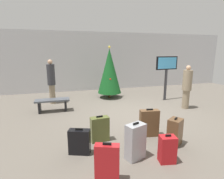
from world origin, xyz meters
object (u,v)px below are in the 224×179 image
suitcase_0 (135,142)px  suitcase_6 (107,163)px  holiday_tree (109,71)px  suitcase_1 (167,149)px  traveller_0 (187,86)px  suitcase_4 (175,132)px  flight_info_kiosk (167,69)px  suitcase_2 (100,129)px  suitcase_3 (80,142)px  traveller_1 (51,80)px  suitcase_5 (149,123)px  waiting_bench (53,103)px

suitcase_0 → suitcase_6: suitcase_0 is taller
holiday_tree → suitcase_1: holiday_tree is taller
holiday_tree → suitcase_0: holiday_tree is taller
traveller_0 → suitcase_4: traveller_0 is taller
flight_info_kiosk → suitcase_0: (-3.24, -3.99, -1.08)m
suitcase_1 → suitcase_6: suitcase_6 is taller
suitcase_2 → suitcase_3: (-0.56, -0.44, -0.04)m
flight_info_kiosk → traveller_1: 5.17m
traveller_1 → suitcase_0: (1.84, -4.86, -0.63)m
suitcase_3 → suitcase_4: bearing=-6.1°
suitcase_3 → suitcase_6: size_ratio=0.82×
holiday_tree → suitcase_3: (-1.96, -4.62, -1.04)m
suitcase_1 → suitcase_2: suitcase_2 is taller
suitcase_1 → suitcase_5: size_ratio=0.79×
holiday_tree → suitcase_2: bearing=-108.6°
traveller_0 → traveller_1: 5.63m
suitcase_0 → suitcase_6: size_ratio=1.10×
suitcase_3 → suitcase_6: (0.37, -1.02, 0.07)m
traveller_0 → traveller_1: (-5.17, 2.23, 0.11)m
traveller_1 → suitcase_2: (1.28, -3.89, -0.70)m
waiting_bench → suitcase_1: bearing=-59.2°
traveller_0 → suitcase_5: bearing=-145.3°
suitcase_6 → suitcase_3: bearing=110.0°
waiting_bench → traveller_0: (5.12, -1.07, 0.56)m
suitcase_0 → suitcase_3: bearing=155.2°
suitcase_6 → flight_info_kiosk: bearing=48.4°
traveller_1 → suitcase_0: size_ratio=2.35×
traveller_0 → suitcase_3: bearing=-154.6°
flight_info_kiosk → suitcase_4: size_ratio=2.90×
suitcase_4 → traveller_0: bearing=47.5°
suitcase_1 → suitcase_5: (0.19, 1.17, 0.08)m
holiday_tree → traveller_0: 3.55m
holiday_tree → suitcase_4: size_ratio=3.59×
suitcase_1 → suitcase_3: bearing=154.4°
holiday_tree → flight_info_kiosk: 2.66m
suitcase_0 → suitcase_2: size_ratio=1.20×
suitcase_5 → suitcase_6: 2.05m
holiday_tree → traveller_1: holiday_tree is taller
suitcase_1 → suitcase_4: suitcase_4 is taller
flight_info_kiosk → suitcase_3: flight_info_kiosk is taller
traveller_0 → suitcase_2: traveller_0 is taller
suitcase_4 → holiday_tree: bearing=93.8°
suitcase_1 → suitcase_5: bearing=80.6°
holiday_tree → suitcase_5: 4.37m
flight_info_kiosk → suitcase_5: 4.12m
waiting_bench → suitcase_3: suitcase_3 is taller
traveller_1 → suitcase_4: traveller_1 is taller
suitcase_0 → suitcase_4: suitcase_0 is taller
waiting_bench → suitcase_5: size_ratio=1.63×
waiting_bench → traveller_1: bearing=92.2°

